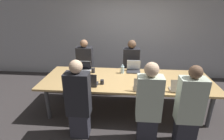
% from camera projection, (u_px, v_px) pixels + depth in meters
% --- Properties ---
extents(ground_plane, '(24.00, 24.00, 0.00)m').
position_uv_depth(ground_plane, '(126.00, 109.00, 3.91)').
color(ground_plane, '#383333').
extents(curtain_wall, '(12.00, 0.06, 2.80)m').
position_uv_depth(curtain_wall, '(128.00, 32.00, 5.29)').
color(curtain_wall, '#ADADB2').
rests_on(curtain_wall, ground_plane).
extents(conference_table, '(3.49, 1.25, 0.75)m').
position_uv_depth(conference_table, '(127.00, 81.00, 3.66)').
color(conference_table, tan).
rests_on(conference_table, ground_plane).
extents(laptop_far_left, '(0.31, 0.23, 0.23)m').
position_uv_depth(laptop_far_left, '(84.00, 68.00, 4.05)').
color(laptop_far_left, '#B7B7BC').
rests_on(laptop_far_left, conference_table).
extents(person_far_left, '(0.40, 0.24, 1.39)m').
position_uv_depth(person_far_left, '(85.00, 67.00, 4.53)').
color(person_far_left, '#2D2D38').
rests_on(person_far_left, ground_plane).
extents(cup_far_left, '(0.08, 0.08, 0.10)m').
position_uv_depth(cup_far_left, '(93.00, 70.00, 3.95)').
color(cup_far_left, '#232328').
rests_on(cup_far_left, conference_table).
extents(laptop_near_midright, '(0.34, 0.24, 0.24)m').
position_uv_depth(laptop_near_midright, '(143.00, 87.00, 3.14)').
color(laptop_near_midright, gray).
rests_on(laptop_near_midright, conference_table).
extents(person_near_midright, '(0.40, 0.24, 1.42)m').
position_uv_depth(person_near_midright, '(149.00, 105.00, 2.81)').
color(person_near_midright, '#2D2D38').
rests_on(person_near_midright, ground_plane).
extents(cup_near_midright, '(0.08, 0.08, 0.10)m').
position_uv_depth(cup_near_midright, '(158.00, 87.00, 3.17)').
color(cup_near_midright, white).
rests_on(cup_near_midright, conference_table).
extents(laptop_near_right, '(0.36, 0.23, 0.22)m').
position_uv_depth(laptop_near_right, '(180.00, 88.00, 3.11)').
color(laptop_near_right, gray).
rests_on(laptop_near_right, conference_table).
extents(person_near_right, '(0.40, 0.24, 1.40)m').
position_uv_depth(person_near_right, '(189.00, 109.00, 2.74)').
color(person_near_right, '#2D2D38').
rests_on(person_near_right, ground_plane).
extents(cup_near_right, '(0.07, 0.07, 0.09)m').
position_uv_depth(cup_near_right, '(193.00, 88.00, 3.16)').
color(cup_near_right, white).
rests_on(cup_near_right, conference_table).
extents(laptop_near_left, '(0.32, 0.25, 0.25)m').
position_uv_depth(laptop_near_left, '(89.00, 82.00, 3.32)').
color(laptop_near_left, '#333338').
rests_on(laptop_near_left, conference_table).
extents(person_near_left, '(0.40, 0.24, 1.42)m').
position_uv_depth(person_near_left, '(78.00, 101.00, 2.93)').
color(person_near_left, '#2D2D38').
rests_on(person_near_left, ground_plane).
extents(cup_near_left, '(0.07, 0.07, 0.09)m').
position_uv_depth(cup_near_left, '(102.00, 82.00, 3.39)').
color(cup_near_left, '#232328').
rests_on(cup_near_left, conference_table).
extents(laptop_far_center, '(0.31, 0.26, 0.26)m').
position_uv_depth(laptop_far_center, '(133.00, 68.00, 4.03)').
color(laptop_far_center, '#333338').
rests_on(laptop_far_center, conference_table).
extents(person_far_center, '(0.40, 0.24, 1.40)m').
position_uv_depth(person_far_center, '(131.00, 68.00, 4.42)').
color(person_far_center, '#2D2D38').
rests_on(person_far_center, ground_plane).
extents(bottle_far_center, '(0.08, 0.08, 0.20)m').
position_uv_depth(bottle_far_center, '(122.00, 69.00, 3.92)').
color(bottle_far_center, '#ADD1E0').
rests_on(bottle_far_center, conference_table).
extents(stapler, '(0.09, 0.16, 0.05)m').
position_uv_depth(stapler, '(141.00, 80.00, 3.51)').
color(stapler, black).
rests_on(stapler, conference_table).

